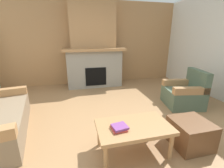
{
  "coord_description": "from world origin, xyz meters",
  "views": [
    {
      "loc": [
        -0.62,
        -2.36,
        1.58
      ],
      "look_at": [
        0.13,
        0.68,
        0.6
      ],
      "focal_mm": 24.54,
      "sensor_mm": 36.0,
      "label": 1
    }
  ],
  "objects_px": {
    "fireplace": "(93,50)",
    "ottoman": "(190,133)",
    "armchair": "(185,94)",
    "coffee_table": "(134,129)"
  },
  "relations": [
    {
      "from": "fireplace",
      "to": "ottoman",
      "type": "xyz_separation_m",
      "value": [
        0.98,
        -3.37,
        -0.96
      ]
    },
    {
      "from": "armchair",
      "to": "coffee_table",
      "type": "distance_m",
      "value": 2.1
    },
    {
      "from": "armchair",
      "to": "coffee_table",
      "type": "relative_size",
      "value": 0.89
    },
    {
      "from": "ottoman",
      "to": "coffee_table",
      "type": "bearing_deg",
      "value": 175.42
    },
    {
      "from": "armchair",
      "to": "ottoman",
      "type": "xyz_separation_m",
      "value": [
        -0.87,
        -1.24,
        -0.09
      ]
    },
    {
      "from": "fireplace",
      "to": "ottoman",
      "type": "distance_m",
      "value": 3.64
    },
    {
      "from": "armchair",
      "to": "ottoman",
      "type": "height_order",
      "value": "armchair"
    },
    {
      "from": "coffee_table",
      "to": "ottoman",
      "type": "relative_size",
      "value": 1.92
    },
    {
      "from": "fireplace",
      "to": "armchair",
      "type": "height_order",
      "value": "fireplace"
    },
    {
      "from": "fireplace",
      "to": "armchair",
      "type": "xyz_separation_m",
      "value": [
        1.85,
        -2.13,
        -0.87
      ]
    }
  ]
}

